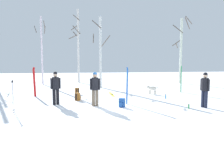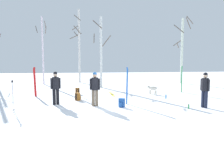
# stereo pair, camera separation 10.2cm
# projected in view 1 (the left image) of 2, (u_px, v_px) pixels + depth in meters

# --- Properties ---
(ground_plane) EXTENTS (60.00, 60.00, 0.00)m
(ground_plane) POSITION_uv_depth(u_px,v_px,m) (116.00, 108.00, 10.79)
(ground_plane) COLOR white
(person_0) EXTENTS (0.34, 0.49, 1.72)m
(person_0) POSITION_uv_depth(u_px,v_px,m) (205.00, 88.00, 10.85)
(person_0) COLOR #1E2338
(person_0) RESTS_ON ground_plane
(person_1) EXTENTS (0.51, 0.34, 1.72)m
(person_1) POSITION_uv_depth(u_px,v_px,m) (95.00, 87.00, 11.18)
(person_1) COLOR #72604C
(person_1) RESTS_ON ground_plane
(person_2) EXTENTS (0.50, 0.34, 1.72)m
(person_2) POSITION_uv_depth(u_px,v_px,m) (56.00, 86.00, 11.53)
(person_2) COLOR black
(person_2) RESTS_ON ground_plane
(dog) EXTENTS (0.66, 0.68, 0.57)m
(dog) POSITION_uv_depth(u_px,v_px,m) (152.00, 89.00, 15.13)
(dog) COLOR beige
(dog) RESTS_ON ground_plane
(ski_pair_planted_0) EXTENTS (0.14, 0.15, 1.94)m
(ski_pair_planted_0) POSITION_uv_depth(u_px,v_px,m) (127.00, 86.00, 11.75)
(ski_pair_planted_0) COLOR blue
(ski_pair_planted_0) RESTS_ON ground_plane
(ski_pair_planted_1) EXTENTS (0.18, 0.02, 1.86)m
(ski_pair_planted_1) POSITION_uv_depth(u_px,v_px,m) (34.00, 82.00, 14.13)
(ski_pair_planted_1) COLOR red
(ski_pair_planted_1) RESTS_ON ground_plane
(ski_pair_planted_2) EXTENTS (0.16, 0.14, 1.88)m
(ski_pair_planted_2) POSITION_uv_depth(u_px,v_px,m) (181.00, 79.00, 16.01)
(ski_pair_planted_2) COLOR green
(ski_pair_planted_2) RESTS_ON ground_plane
(ski_pair_lying_0) EXTENTS (0.20, 1.79, 0.05)m
(ski_pair_lying_0) POSITION_uv_depth(u_px,v_px,m) (112.00, 94.00, 15.05)
(ski_pair_lying_0) COLOR yellow
(ski_pair_lying_0) RESTS_ON ground_plane
(ski_poles_0) EXTENTS (0.07, 0.22, 1.41)m
(ski_poles_0) POSITION_uv_depth(u_px,v_px,m) (13.00, 95.00, 9.96)
(ski_poles_0) COLOR #B2B2BC
(ski_poles_0) RESTS_ON ground_plane
(backpack_0) EXTENTS (0.34, 0.35, 0.44)m
(backpack_0) POSITION_uv_depth(u_px,v_px,m) (122.00, 103.00, 11.01)
(backpack_0) COLOR #1E4C99
(backpack_0) RESTS_ON ground_plane
(backpack_1) EXTENTS (0.29, 0.31, 0.44)m
(backpack_1) POSITION_uv_depth(u_px,v_px,m) (77.00, 91.00, 15.12)
(backpack_1) COLOR #99591E
(backpack_1) RESTS_ON ground_plane
(backpack_2) EXTENTS (0.34, 0.33, 0.44)m
(backpack_2) POSITION_uv_depth(u_px,v_px,m) (78.00, 97.00, 12.81)
(backpack_2) COLOR #99591E
(backpack_2) RESTS_ON ground_plane
(water_bottle_0) EXTENTS (0.07, 0.07, 0.21)m
(water_bottle_0) POSITION_uv_depth(u_px,v_px,m) (189.00, 106.00, 10.73)
(water_bottle_0) COLOR green
(water_bottle_0) RESTS_ON ground_plane
(water_bottle_1) EXTENTS (0.06, 0.06, 0.26)m
(water_bottle_1) POSITION_uv_depth(u_px,v_px,m) (166.00, 97.00, 13.44)
(water_bottle_1) COLOR #1E72BF
(water_bottle_1) RESTS_ON ground_plane
(birch_tree_2) EXTENTS (1.11, 1.10, 6.31)m
(birch_tree_2) POSITION_uv_depth(u_px,v_px,m) (42.00, 50.00, 20.99)
(birch_tree_2) COLOR silver
(birch_tree_2) RESTS_ON ground_plane
(birch_tree_3) EXTENTS (1.25, 1.53, 7.35)m
(birch_tree_3) POSITION_uv_depth(u_px,v_px,m) (78.00, 45.00, 22.71)
(birch_tree_3) COLOR silver
(birch_tree_3) RESTS_ON ground_plane
(birch_tree_4) EXTENTS (1.51, 1.51, 5.82)m
(birch_tree_4) POSITION_uv_depth(u_px,v_px,m) (100.00, 51.00, 18.59)
(birch_tree_4) COLOR silver
(birch_tree_4) RESTS_ON ground_plane
(birch_tree_5) EXTENTS (1.85, 1.77, 6.34)m
(birch_tree_5) POSITION_uv_depth(u_px,v_px,m) (181.00, 49.00, 21.99)
(birch_tree_5) COLOR silver
(birch_tree_5) RESTS_ON ground_plane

